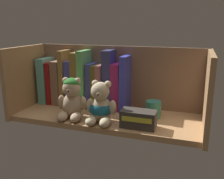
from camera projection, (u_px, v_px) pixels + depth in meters
shelf_board at (107, 118)px, 96.01cm from camera, size 68.39×25.21×2.00cm
shelf_back_panel at (118, 79)px, 104.94cm from camera, size 70.79×1.20×27.01cm
shelf_side_panel_left at (27, 79)px, 103.75cm from camera, size 1.60×27.61×27.01cm
shelf_side_panel_right at (208, 94)px, 81.94cm from camera, size 1.60×27.61×27.01cm
book_0 at (48, 80)px, 111.31cm from camera, size 3.50×12.43×19.43cm
book_1 at (55, 82)px, 110.54cm from camera, size 2.26×11.40×17.88cm
book_2 at (61, 82)px, 109.49cm from camera, size 3.39×11.37×18.60cm
book_3 at (66, 77)px, 108.01cm from camera, size 2.02×10.70×23.05cm
book_4 at (73, 82)px, 107.68cm from camera, size 3.17×9.17×18.76cm
book_5 at (79, 79)px, 106.16cm from camera, size 3.08×11.42×22.52cm
book_6 at (86, 78)px, 105.08cm from camera, size 2.68×12.78×23.36cm
book_7 at (92, 85)px, 104.90cm from camera, size 2.69×10.31×18.25cm
book_8 at (98, 86)px, 104.21cm from camera, size 2.13×10.88×17.66cm
book_9 at (103, 86)px, 103.45cm from camera, size 1.95×12.43×18.04cm
book_10 at (110, 79)px, 101.81cm from camera, size 4.03×9.22×23.76cm
book_11 at (118, 86)px, 101.32cm from camera, size 4.03×9.77×18.65cm
book_12 at (126, 83)px, 99.93cm from camera, size 2.52×11.05×21.77cm
teddy_bear_larger at (72, 99)px, 91.55cm from camera, size 11.12×11.50×15.02cm
teddy_bear_smaller at (101, 106)px, 87.72cm from camera, size 10.94×11.46×14.94cm
pillar_candle at (153, 109)px, 93.01cm from camera, size 5.66×5.66×6.18cm
small_product_box at (138, 119)px, 84.00cm from camera, size 11.64×6.08×5.85cm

